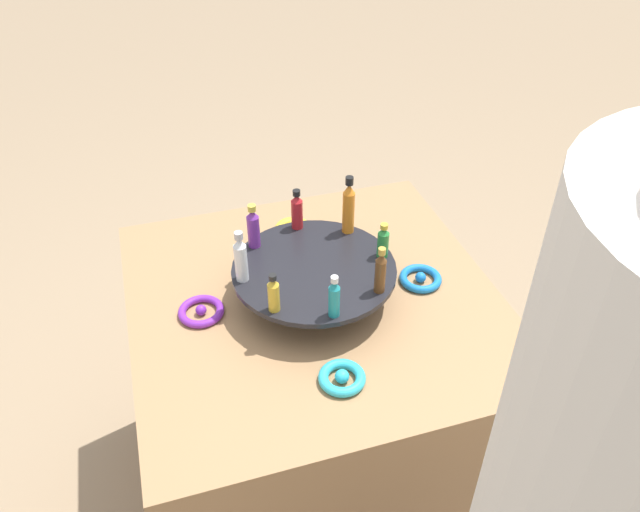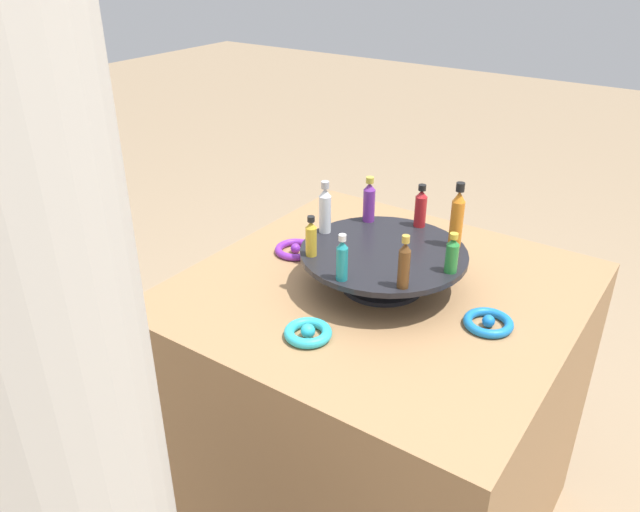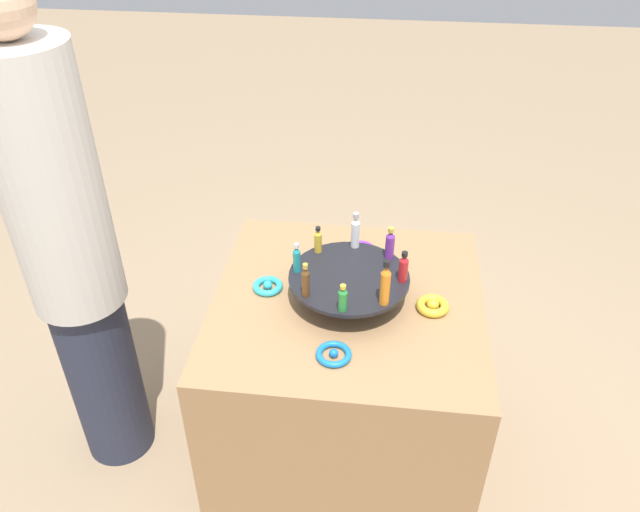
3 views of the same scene
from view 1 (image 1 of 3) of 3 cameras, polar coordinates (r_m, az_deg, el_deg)
The scene contains 15 objects.
ground_plane at distance 1.97m, azimuth -0.40°, elevation -19.98°, with size 12.00×12.00×0.00m, color #997F60.
party_table at distance 1.67m, azimuth -0.46°, elevation -13.25°, with size 0.82×0.82×0.73m.
display_stand at distance 1.36m, azimuth -0.54°, elevation -1.84°, with size 0.36×0.36×0.09m.
bottle_red at distance 1.44m, azimuth -2.12°, elevation 4.17°, with size 0.03×0.03×0.10m.
bottle_purple at distance 1.39m, azimuth -6.12°, elevation 2.61°, with size 0.03×0.03×0.11m.
bottle_clear at distance 1.29m, azimuth -7.26°, elevation -0.20°, with size 0.03×0.03×0.12m.
bottle_gold at distance 1.22m, azimuth -4.27°, elevation -3.47°, with size 0.02×0.02×0.09m.
bottle_teal at distance 1.20m, azimuth 1.31°, elevation -3.84°, with size 0.02×0.02×0.10m.
bottle_brown at distance 1.26m, azimuth 5.55°, elevation -1.44°, with size 0.02×0.02×0.11m.
bottle_green at distance 1.36m, azimuth 5.79°, elevation 1.33°, with size 0.03×0.03×0.08m.
bottle_orange at distance 1.42m, azimuth 2.63°, elevation 4.50°, with size 0.03×0.03×0.14m.
ribbon_bow_blue at distance 1.46m, azimuth 9.17°, elevation -2.03°, with size 0.10×0.10×0.03m.
ribbon_bow_gold at distance 1.59m, azimuth -2.46°, elevation 2.45°, with size 0.10×0.10×0.04m.
ribbon_bow_purple at distance 1.38m, azimuth -10.81°, elevation -4.97°, with size 0.10×0.10×0.02m.
ribbon_bow_teal at distance 1.22m, azimuth 2.02°, elevation -11.05°, with size 0.09×0.09×0.03m.
Camera 1 is at (-0.30, -1.01, 1.66)m, focal length 35.00 mm.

